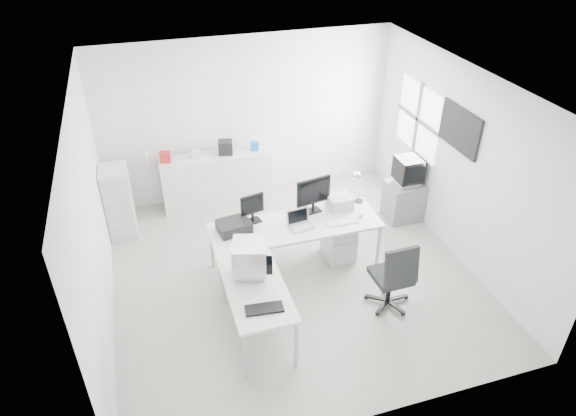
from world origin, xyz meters
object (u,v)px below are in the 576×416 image
object	(u,v)px
main_desk	(295,246)
sideboard	(216,179)
office_chair	(391,273)
side_desk	(257,310)
laptop	(301,222)
tv_cabinet	(404,201)
crt_tv	(408,171)
lcd_monitor_large	(313,195)
laser_printer	(340,202)
drawer_pedestal	(339,240)
filing_cabinet	(119,202)
crt_monitor	(250,259)
lcd_monitor_small	(252,209)
inkjet_printer	(234,226)

from	to	relation	value
main_desk	sideboard	xyz separation A→B (m)	(-0.75, 2.11, 0.09)
main_desk	office_chair	size ratio (longest dim) A/B	2.25
side_desk	laptop	size ratio (longest dim) A/B	4.68
tv_cabinet	crt_tv	world-z (taller)	crt_tv
lcd_monitor_large	sideboard	bearing A→B (deg)	110.27
tv_cabinet	laser_printer	bearing A→B (deg)	-160.49
crt_tv	office_chair	bearing A→B (deg)	-122.95
main_desk	sideboard	size ratio (longest dim) A/B	1.30
side_desk	laptop	world-z (taller)	laptop
side_desk	drawer_pedestal	distance (m)	1.93
filing_cabinet	side_desk	bearing A→B (deg)	-60.67
laptop	side_desk	bearing A→B (deg)	-138.26
lcd_monitor_large	tv_cabinet	xyz separation A→B (m)	(1.78, 0.46, -0.70)
laptop	office_chair	size ratio (longest dim) A/B	0.28
laptop	office_chair	distance (m)	1.39
side_desk	lcd_monitor_large	distance (m)	1.92
laser_printer	crt_monitor	size ratio (longest dim) A/B	0.75
lcd_monitor_small	office_chair	bearing A→B (deg)	-54.33
drawer_pedestal	lcd_monitor_large	world-z (taller)	lcd_monitor_large
laser_printer	side_desk	bearing A→B (deg)	-142.81
drawer_pedestal	laptop	bearing A→B (deg)	-167.01
office_chair	tv_cabinet	size ratio (longest dim) A/B	1.63
side_desk	inkjet_printer	distance (m)	1.28
crt_tv	laser_printer	bearing A→B (deg)	-160.49
crt_monitor	office_chair	distance (m)	1.87
drawer_pedestal	sideboard	world-z (taller)	sideboard
crt_monitor	crt_tv	size ratio (longest dim) A/B	0.92
laptop	crt_monitor	bearing A→B (deg)	-146.47
side_desk	sideboard	xyz separation A→B (m)	(0.10, 3.21, 0.09)
crt_monitor	laser_printer	bearing A→B (deg)	49.70
laser_printer	tv_cabinet	xyz separation A→B (m)	(1.38, 0.49, -0.52)
side_desk	tv_cabinet	distance (m)	3.49
office_chair	crt_tv	bearing A→B (deg)	55.87
side_desk	inkjet_printer	xyz separation A→B (m)	(0.00, 1.20, 0.45)
lcd_monitor_small	sideboard	distance (m)	1.93
side_desk	inkjet_printer	world-z (taller)	inkjet_printer
laptop	laser_printer	distance (m)	0.77
side_desk	drawer_pedestal	bearing A→B (deg)	36.57
main_desk	side_desk	distance (m)	1.39
side_desk	laser_printer	xyz separation A→B (m)	(1.60, 1.32, 0.47)
sideboard	inkjet_printer	bearing A→B (deg)	-92.76
office_chair	filing_cabinet	bearing A→B (deg)	139.53
lcd_monitor_small	filing_cabinet	world-z (taller)	filing_cabinet
crt_tv	filing_cabinet	xyz separation A→B (m)	(-4.50, 0.89, -0.28)
lcd_monitor_small	filing_cabinet	xyz separation A→B (m)	(-1.82, 1.35, -0.37)
crt_monitor	crt_tv	xyz separation A→B (m)	(2.98, 1.56, -0.10)
drawer_pedestal	crt_tv	xyz separation A→B (m)	(1.43, 0.66, 0.58)
main_desk	office_chair	world-z (taller)	office_chair
lcd_monitor_large	laptop	xyz separation A→B (m)	(-0.30, -0.35, -0.18)
crt_tv	main_desk	bearing A→B (deg)	-161.59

